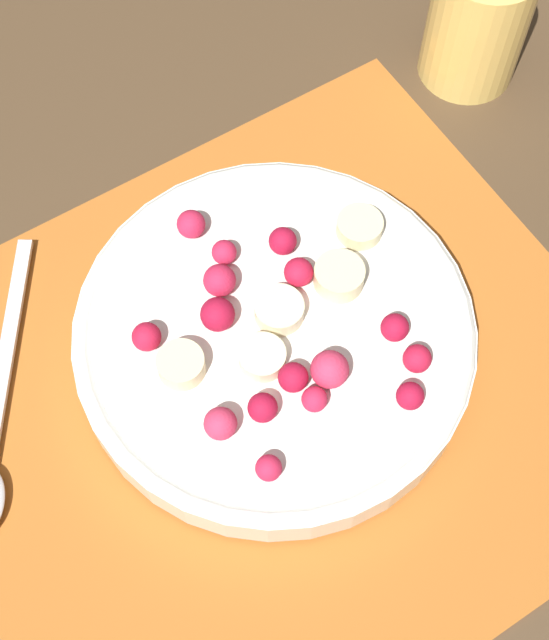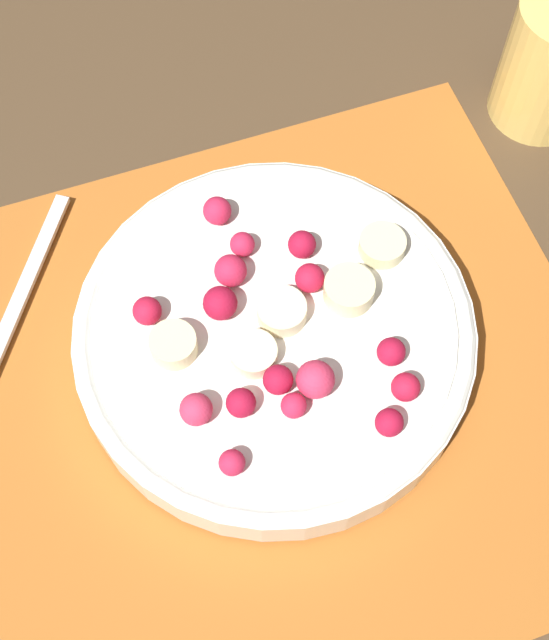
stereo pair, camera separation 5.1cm
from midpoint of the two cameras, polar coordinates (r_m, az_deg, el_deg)
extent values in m
plane|color=#4C3823|center=(0.53, -0.60, -5.73)|extent=(3.00, 3.00, 0.00)
cube|color=#B26023|center=(0.53, -0.61, -5.62)|extent=(0.45, 0.36, 0.01)
cylinder|color=silver|center=(0.53, 2.73, -1.42)|extent=(0.24, 0.24, 0.03)
torus|color=silver|center=(0.52, 2.78, -0.92)|extent=(0.24, 0.24, 0.01)
cylinder|color=white|center=(0.51, 2.81, -0.70)|extent=(0.21, 0.21, 0.00)
cylinder|color=beige|center=(0.54, 9.58, 4.48)|extent=(0.04, 0.04, 0.01)
cylinder|color=#F4EAB7|center=(0.51, 3.29, 0.27)|extent=(0.04, 0.04, 0.01)
cylinder|color=beige|center=(0.52, 7.57, 1.64)|extent=(0.04, 0.04, 0.01)
cylinder|color=#F4EAB7|center=(0.50, 1.55, -2.49)|extent=(0.04, 0.04, 0.01)
cylinder|color=beige|center=(0.50, -3.64, -1.89)|extent=(0.04, 0.04, 0.01)
sphere|color=#D12347|center=(0.49, 4.22, -5.79)|extent=(0.01, 0.01, 0.01)
sphere|color=red|center=(0.51, -5.37, 0.30)|extent=(0.02, 0.02, 0.02)
sphere|color=#D12347|center=(0.53, 0.65, 4.61)|extent=(0.01, 0.01, 0.01)
sphere|color=#D12347|center=(0.52, -0.05, 2.90)|extent=(0.02, 0.02, 0.02)
sphere|color=#B21433|center=(0.51, -0.67, 0.80)|extent=(0.02, 0.02, 0.02)
sphere|color=#B21433|center=(0.48, 0.82, -5.64)|extent=(0.02, 0.02, 0.02)
sphere|color=#B21433|center=(0.50, 10.33, -2.31)|extent=(0.02, 0.02, 0.02)
sphere|color=#D12347|center=(0.54, -1.02, 6.76)|extent=(0.02, 0.02, 0.02)
sphere|color=#DB3356|center=(0.49, 5.60, -4.11)|extent=(0.02, 0.02, 0.02)
sphere|color=#B21433|center=(0.53, 4.50, 4.58)|extent=(0.02, 0.02, 0.02)
sphere|color=red|center=(0.50, 11.29, -4.54)|extent=(0.02, 0.02, 0.02)
sphere|color=#D12347|center=(0.47, 0.33, -9.44)|extent=(0.01, 0.01, 0.01)
sphere|color=red|center=(0.52, 5.06, 2.42)|extent=(0.02, 0.02, 0.02)
sphere|color=#B21433|center=(0.49, 10.32, -6.79)|extent=(0.02, 0.02, 0.02)
sphere|color=#DB3356|center=(0.48, -2.06, -6.05)|extent=(0.02, 0.02, 0.02)
sphere|color=#B21433|center=(0.49, 3.18, -4.15)|extent=(0.02, 0.02, 0.02)
cube|color=silver|center=(0.57, -13.51, 1.26)|extent=(0.09, 0.13, 0.00)
camera|label=1|loc=(0.03, -87.12, 5.77)|focal=50.00mm
camera|label=2|loc=(0.03, 92.88, -5.77)|focal=50.00mm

